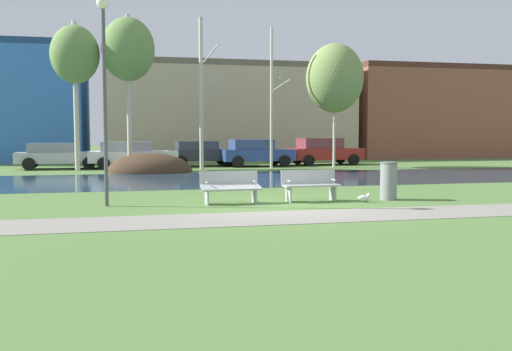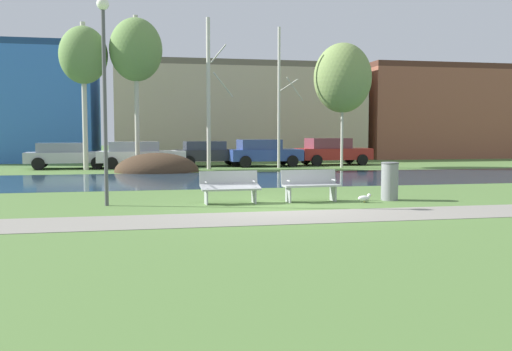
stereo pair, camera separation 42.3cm
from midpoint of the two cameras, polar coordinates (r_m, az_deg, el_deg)
The scene contains 22 objects.
ground_plane at distance 24.26m, azimuth -2.79°, elevation -0.12°, with size 120.00×120.00×0.00m, color #517538.
paved_path_strip at distance 12.76m, azimuth 5.24°, elevation -4.22°, with size 60.00×1.95×0.01m, color gray.
river_band at distance 22.95m, azimuth -2.29°, elevation -0.37°, with size 80.00×7.76×0.01m, color #284256.
soil_mound at distance 27.58m, azimuth -9.60°, elevation 0.37°, with size 4.06×3.11×1.85m, color #423021.
bench_left at distance 15.09m, azimuth -1.86°, elevation -1.08°, with size 1.62×0.63×0.87m.
bench_right at distance 15.62m, azimuth 6.34°, elevation -0.92°, with size 1.62×0.63×0.87m.
trash_bin at distance 16.30m, azimuth 14.16°, elevation -0.51°, with size 0.50×0.50×1.08m.
seagull at distance 15.62m, azimuth 11.75°, elevation -2.24°, with size 0.41×0.15×0.25m.
streetlamp at distance 15.11m, azimuth -14.41°, elevation 10.56°, with size 0.32×0.32×5.35m.
birch_far_left at distance 29.87m, azimuth -16.75°, elevation 11.54°, with size 2.39×2.39×7.40m.
birch_left at distance 29.74m, azimuth -11.70°, elevation 12.35°, with size 2.66×2.66×7.83m.
birch_center_left at distance 29.24m, azimuth -4.38°, elevation 8.37°, with size 1.38×2.19×7.76m.
birch_center at distance 30.23m, azimuth 2.82°, elevation 7.93°, with size 1.39×2.33×7.48m.
birch_center_right at distance 30.98m, azimuth 9.19°, elevation 9.76°, with size 3.11×3.11×6.70m.
parked_van_nearest_silver at distance 31.15m, azimuth -18.30°, elevation 2.01°, with size 4.46×2.24×1.36m.
parked_sedan_second_white at distance 30.86m, azimuth -11.46°, elevation 2.18°, with size 4.77×2.30×1.42m.
parked_hatch_third_dark at distance 31.92m, azimuth -4.47°, elevation 2.32°, with size 4.11×2.21×1.41m.
parked_wagon_fourth_blue at distance 31.60m, azimuth 1.12°, elevation 2.38°, with size 4.17×2.23×1.51m.
parked_suv_fifth_red at distance 33.35m, azimuth 8.08°, elevation 2.49°, with size 4.38×2.30×1.57m.
building_blue_store at distance 41.12m, azimuth -22.79°, elevation 6.71°, with size 10.15×8.36×7.61m.
building_beige_block at distance 40.86m, azimuth -1.66°, elevation 6.40°, with size 16.93×8.09×6.66m.
building_brick_low at distance 46.54m, azimuth 20.73°, elevation 6.00°, with size 17.17×6.27×6.86m.
Camera 2 is at (-3.42, -13.95, 1.92)m, focal length 39.33 mm.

